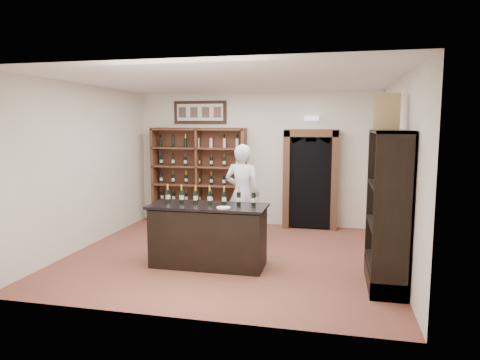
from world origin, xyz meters
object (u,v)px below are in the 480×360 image
(side_cabinet, at_px, (389,234))
(shopkeeper, at_px, (242,194))
(counter_bottle_0, at_px, (168,196))
(tasting_counter, at_px, (208,236))
(wine_crate, at_px, (387,112))
(wine_shelf, at_px, (199,176))

(side_cabinet, xyz_separation_m, shopkeeper, (-2.49, 1.79, 0.20))
(counter_bottle_0, distance_m, side_cabinet, 3.49)
(tasting_counter, height_order, shopkeeper, shopkeeper)
(tasting_counter, distance_m, wine_crate, 3.30)
(wine_shelf, xyz_separation_m, wine_crate, (3.76, -2.91, 1.36))
(shopkeeper, xyz_separation_m, wine_crate, (2.42, -1.47, 1.50))
(tasting_counter, xyz_separation_m, shopkeeper, (0.24, 1.49, 0.46))
(counter_bottle_0, relative_size, wine_crate, 0.59)
(tasting_counter, bearing_deg, side_cabinet, -6.28)
(counter_bottle_0, xyz_separation_m, side_cabinet, (3.44, -0.40, -0.35))
(counter_bottle_0, height_order, wine_crate, wine_crate)
(wine_shelf, bearing_deg, counter_bottle_0, -82.37)
(counter_bottle_0, height_order, side_cabinet, side_cabinet)
(side_cabinet, height_order, wine_crate, wine_crate)
(tasting_counter, xyz_separation_m, counter_bottle_0, (-0.72, 0.10, 0.61))
(tasting_counter, bearing_deg, wine_shelf, 110.56)
(wine_shelf, distance_m, tasting_counter, 3.19)
(wine_shelf, xyz_separation_m, counter_bottle_0, (0.38, -2.84, 0.01))
(wine_crate, bearing_deg, wine_shelf, 146.74)
(wine_shelf, relative_size, counter_bottle_0, 7.33)
(wine_shelf, bearing_deg, wine_crate, -37.72)
(wine_shelf, distance_m, counter_bottle_0, 2.86)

